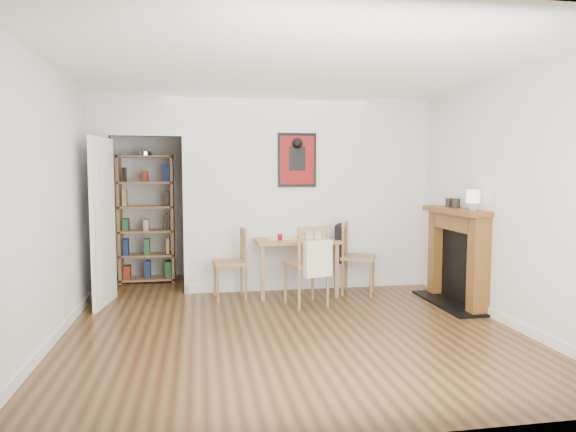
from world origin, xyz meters
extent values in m
plane|color=brown|center=(0.00, 0.00, 0.00)|extent=(5.20, 5.20, 0.00)
plane|color=silver|center=(0.00, 2.60, 1.30)|extent=(4.50, 0.00, 4.50)
plane|color=silver|center=(0.00, -2.60, 1.30)|extent=(4.50, 0.00, 4.50)
plane|color=silver|center=(-2.25, 0.00, 1.30)|extent=(0.00, 5.20, 5.20)
plane|color=silver|center=(2.25, 0.00, 1.30)|extent=(0.00, 5.20, 5.20)
plane|color=white|center=(0.00, 0.00, 2.60)|extent=(5.20, 5.20, 0.00)
cube|color=silver|center=(0.57, 1.40, 1.30)|extent=(3.35, 0.10, 2.60)
cube|color=silver|center=(-2.12, 1.40, 1.30)|extent=(0.25, 0.10, 2.60)
cube|color=silver|center=(-1.55, 1.40, 2.33)|extent=(0.90, 0.10, 0.55)
cube|color=silver|center=(-2.03, 1.40, 1.02)|extent=(0.06, 0.14, 2.05)
cube|color=silver|center=(-1.07, 1.40, 1.02)|extent=(0.06, 0.14, 2.05)
cube|color=silver|center=(0.57, 1.34, 0.05)|extent=(3.35, 0.02, 0.10)
cube|color=silver|center=(-2.24, -0.60, 0.05)|extent=(0.02, 4.00, 0.10)
cube|color=silver|center=(2.24, -0.60, 0.05)|extent=(0.02, 4.00, 0.10)
cube|color=white|center=(-2.02, 0.93, 1.00)|extent=(0.15, 0.80, 2.00)
cube|color=black|center=(0.40, 1.33, 1.75)|extent=(0.52, 0.02, 0.72)
cube|color=maroon|center=(0.40, 1.32, 1.75)|extent=(0.46, 0.00, 0.64)
cube|color=#906443|center=(0.34, 1.10, 0.70)|extent=(1.06, 0.68, 0.04)
cube|color=#906443|center=(-0.13, 0.82, 0.34)|extent=(0.05, 0.05, 0.69)
cube|color=#906443|center=(0.81, 0.82, 0.34)|extent=(0.05, 0.05, 0.69)
cube|color=#906443|center=(-0.13, 1.38, 0.34)|extent=(0.05, 0.05, 0.69)
cube|color=#906443|center=(0.81, 1.38, 0.34)|extent=(0.05, 0.05, 0.69)
cube|color=black|center=(0.93, 1.07, 0.66)|extent=(0.25, 0.39, 0.49)
cube|color=beige|center=(0.42, 0.26, 0.61)|extent=(0.35, 0.20, 0.42)
cube|color=#906443|center=(-2.02, 2.22, 0.93)|extent=(0.04, 0.31, 1.85)
cube|color=#906443|center=(-1.28, 2.22, 0.93)|extent=(0.04, 0.31, 1.85)
cube|color=#906443|center=(-1.65, 2.22, 0.04)|extent=(0.78, 0.31, 0.03)
cube|color=#906443|center=(-1.65, 2.22, 0.74)|extent=(0.78, 0.31, 0.03)
cube|color=#906443|center=(-1.65, 2.22, 1.81)|extent=(0.78, 0.31, 0.03)
cube|color=maroon|center=(-1.65, 2.22, 0.93)|extent=(0.68, 0.25, 0.25)
cube|color=brown|center=(2.15, -0.24, 0.55)|extent=(0.20, 0.16, 1.10)
cube|color=brown|center=(2.15, 0.74, 0.55)|extent=(0.20, 0.16, 1.10)
cube|color=brown|center=(2.12, 0.25, 1.13)|extent=(0.30, 1.21, 0.06)
cube|color=brown|center=(2.15, 0.25, 1.00)|extent=(0.20, 0.85, 0.20)
cube|color=black|center=(2.21, 0.25, 0.45)|extent=(0.08, 0.81, 0.88)
cube|color=black|center=(2.09, 0.25, 0.01)|extent=(0.45, 1.25, 0.03)
cylinder|color=maroon|center=(0.11, 0.99, 0.76)|extent=(0.06, 0.06, 0.08)
sphere|color=orange|center=(0.47, 1.25, 0.77)|extent=(0.09, 0.09, 0.09)
cube|color=beige|center=(0.17, 1.16, 0.73)|extent=(0.41, 0.31, 0.00)
cube|color=white|center=(0.57, 1.17, 0.73)|extent=(0.35, 0.28, 0.02)
cylinder|color=silver|center=(2.11, -0.15, 1.20)|extent=(0.08, 0.08, 0.09)
cylinder|color=beige|center=(2.11, -0.15, 1.32)|extent=(0.15, 0.15, 0.15)
cylinder|color=black|center=(2.15, 0.30, 1.22)|extent=(0.10, 0.10, 0.11)
cylinder|color=black|center=(2.16, 0.49, 1.21)|extent=(0.09, 0.09, 0.11)
camera|label=1|loc=(-0.90, -5.41, 1.59)|focal=32.00mm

